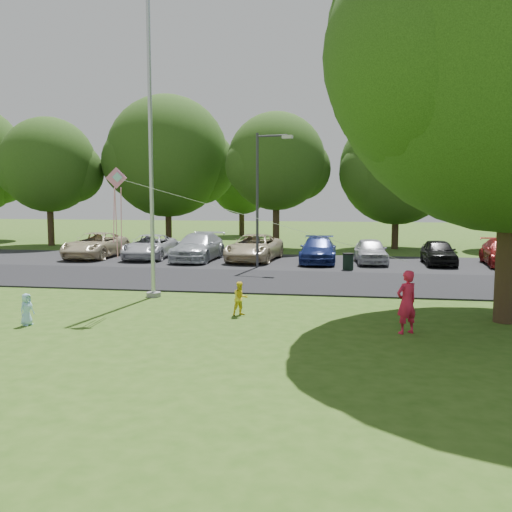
% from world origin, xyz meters
% --- Properties ---
extents(ground, '(120.00, 120.00, 0.00)m').
position_xyz_m(ground, '(0.00, 0.00, 0.00)').
color(ground, '#305315').
rests_on(ground, ground).
extents(park_road, '(60.00, 6.00, 0.06)m').
position_xyz_m(park_road, '(0.00, 9.00, 0.03)').
color(park_road, black).
rests_on(park_road, ground).
extents(parking_strip, '(42.00, 7.00, 0.06)m').
position_xyz_m(parking_strip, '(0.00, 15.50, 0.03)').
color(parking_strip, black).
rests_on(parking_strip, ground).
extents(flagpole, '(0.50, 0.50, 10.00)m').
position_xyz_m(flagpole, '(-3.50, 5.00, 4.17)').
color(flagpole, '#B7BABF').
rests_on(flagpole, ground).
extents(street_lamp, '(1.77, 0.57, 6.38)m').
position_xyz_m(street_lamp, '(-0.93, 12.94, 3.83)').
color(street_lamp, '#3F3F44').
rests_on(street_lamp, ground).
extents(trash_can, '(0.52, 0.52, 0.83)m').
position_xyz_m(trash_can, '(3.11, 12.80, 0.42)').
color(trash_can, black).
rests_on(trash_can, ground).
extents(tree_row, '(64.35, 11.94, 10.88)m').
position_xyz_m(tree_row, '(1.59, 24.23, 5.71)').
color(tree_row, '#332316').
rests_on(tree_row, ground).
extents(horizon_trees, '(77.46, 7.20, 7.02)m').
position_xyz_m(horizon_trees, '(4.06, 33.88, 4.30)').
color(horizon_trees, '#332316').
rests_on(horizon_trees, ground).
extents(parked_cars, '(23.36, 5.42, 1.42)m').
position_xyz_m(parked_cars, '(-1.67, 15.56, 0.72)').
color(parked_cars, '#C6B793').
rests_on(parked_cars, ground).
extents(woman, '(0.71, 0.66, 1.63)m').
position_xyz_m(woman, '(4.66, 1.07, 0.82)').
color(woman, red).
rests_on(woman, ground).
extents(child_yellow, '(0.62, 0.60, 1.00)m').
position_xyz_m(child_yellow, '(0.06, 2.52, 0.50)').
color(child_yellow, yellow).
rests_on(child_yellow, ground).
extents(child_blue, '(0.39, 0.49, 0.88)m').
position_xyz_m(child_blue, '(-5.42, 0.31, 0.44)').
color(child_blue, '#A6DFFF').
rests_on(child_blue, ground).
extents(kite, '(8.49, 1.32, 2.68)m').
position_xyz_m(kite, '(-3.29, 2.09, 3.54)').
color(kite, pink).
rests_on(kite, ground).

